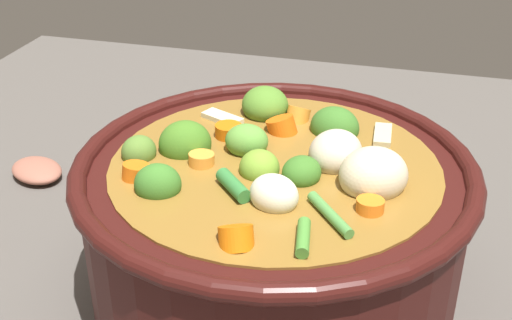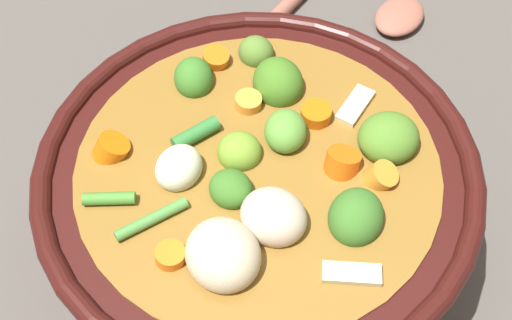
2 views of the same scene
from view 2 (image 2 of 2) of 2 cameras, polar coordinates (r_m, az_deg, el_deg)
The scene contains 2 objects.
ground_plane at distance 0.59m, azimuth 0.12°, elevation -7.51°, with size 1.10×1.10×0.00m, color #514C47.
cooking_pot at distance 0.53m, azimuth 0.16°, elevation -3.96°, with size 0.31×0.31×0.15m.
Camera 2 is at (0.28, 0.03, 0.52)m, focal length 48.95 mm.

